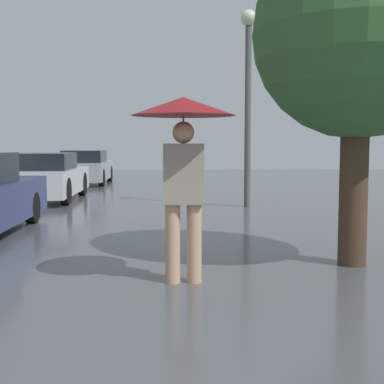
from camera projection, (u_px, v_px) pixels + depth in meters
name	position (u px, v px, depth m)	size (l,w,h in m)	color
pedestrian	(183.00, 137.00, 5.54)	(1.08, 1.08, 1.95)	tan
parked_car_third	(46.00, 178.00, 14.02)	(1.66, 3.98, 1.24)	silver
parked_car_farthest	(85.00, 168.00, 19.87)	(1.68, 4.12, 1.24)	#9EA3A8
tree	(358.00, 35.00, 6.27)	(2.49, 2.49, 4.01)	#473323
street_lamp	(248.00, 81.00, 12.27)	(0.37, 0.37, 4.51)	#515456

